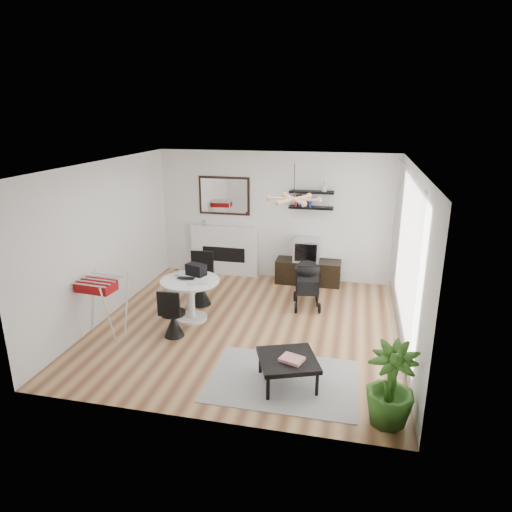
% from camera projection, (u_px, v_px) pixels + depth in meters
% --- Properties ---
extents(floor, '(5.00, 5.00, 0.00)m').
position_uv_depth(floor, '(247.00, 326.00, 7.72)').
color(floor, brown).
rests_on(floor, ground).
extents(ceiling, '(5.00, 5.00, 0.00)m').
position_uv_depth(ceiling, '(246.00, 165.00, 6.90)').
color(ceiling, white).
rests_on(ceiling, wall_back).
extents(wall_back, '(5.00, 0.00, 5.00)m').
position_uv_depth(wall_back, '(275.00, 216.00, 9.63)').
color(wall_back, white).
rests_on(wall_back, floor).
extents(wall_left, '(0.00, 5.00, 5.00)m').
position_uv_depth(wall_left, '(106.00, 241.00, 7.83)').
color(wall_left, white).
rests_on(wall_left, floor).
extents(wall_right, '(0.00, 5.00, 5.00)m').
position_uv_depth(wall_right, '(410.00, 261.00, 6.79)').
color(wall_right, white).
rests_on(wall_right, floor).
extents(sheer_curtain, '(0.04, 3.60, 2.60)m').
position_uv_depth(sheer_curtain, '(402.00, 256.00, 6.99)').
color(sheer_curtain, white).
rests_on(sheer_curtain, wall_right).
extents(fireplace, '(1.50, 0.17, 2.16)m').
position_uv_depth(fireplace, '(225.00, 244.00, 9.99)').
color(fireplace, white).
rests_on(fireplace, floor).
extents(shelf_lower, '(0.90, 0.25, 0.04)m').
position_uv_depth(shelf_lower, '(311.00, 208.00, 9.27)').
color(shelf_lower, black).
rests_on(shelf_lower, wall_back).
extents(shelf_upper, '(0.90, 0.25, 0.04)m').
position_uv_depth(shelf_upper, '(312.00, 192.00, 9.18)').
color(shelf_upper, black).
rests_on(shelf_upper, wall_back).
extents(pendant_lamp, '(0.90, 0.90, 0.10)m').
position_uv_depth(pendant_lamp, '(294.00, 199.00, 7.20)').
color(pendant_lamp, tan).
rests_on(pendant_lamp, ceiling).
extents(tv_console, '(1.34, 0.47, 0.50)m').
position_uv_depth(tv_console, '(308.00, 272.00, 9.58)').
color(tv_console, black).
rests_on(tv_console, floor).
extents(crt_tv, '(0.53, 0.46, 0.46)m').
position_uv_depth(crt_tv, '(307.00, 250.00, 9.44)').
color(crt_tv, silver).
rests_on(crt_tv, tv_console).
extents(dining_table, '(1.01, 1.01, 0.74)m').
position_uv_depth(dining_table, '(191.00, 293.00, 7.83)').
color(dining_table, white).
rests_on(dining_table, floor).
extents(laptop, '(0.31, 0.20, 0.02)m').
position_uv_depth(laptop, '(185.00, 279.00, 7.73)').
color(laptop, black).
rests_on(laptop, dining_table).
extents(black_bag, '(0.38, 0.30, 0.20)m').
position_uv_depth(black_bag, '(196.00, 270.00, 7.94)').
color(black_bag, black).
rests_on(black_bag, dining_table).
extents(newspaper, '(0.41, 0.38, 0.01)m').
position_uv_depth(newspaper, '(197.00, 282.00, 7.64)').
color(newspaper, beige).
rests_on(newspaper, dining_table).
extents(drinking_glass, '(0.06, 0.06, 0.10)m').
position_uv_depth(drinking_glass, '(177.00, 273.00, 7.94)').
color(drinking_glass, white).
rests_on(drinking_glass, dining_table).
extents(chair_far, '(0.47, 0.49, 0.98)m').
position_uv_depth(chair_far, '(201.00, 288.00, 8.52)').
color(chair_far, black).
rests_on(chair_far, floor).
extents(chair_near, '(0.40, 0.41, 0.83)m').
position_uv_depth(chair_near, '(173.00, 321.00, 7.29)').
color(chair_near, black).
rests_on(chair_near, floor).
extents(drying_rack, '(0.72, 0.68, 1.00)m').
position_uv_depth(drying_rack, '(101.00, 306.00, 7.22)').
color(drying_rack, white).
rests_on(drying_rack, floor).
extents(stroller, '(0.59, 0.82, 0.94)m').
position_uv_depth(stroller, '(307.00, 285.00, 8.42)').
color(stroller, black).
rests_on(stroller, floor).
extents(rug, '(1.99, 1.44, 0.01)m').
position_uv_depth(rug, '(283.00, 380.00, 6.15)').
color(rug, '#989898').
rests_on(rug, floor).
extents(coffee_table, '(0.95, 0.95, 0.38)m').
position_uv_depth(coffee_table, '(288.00, 361.00, 5.98)').
color(coffee_table, black).
rests_on(coffee_table, rug).
extents(magazines, '(0.35, 0.31, 0.04)m').
position_uv_depth(magazines, '(292.00, 359.00, 5.90)').
color(magazines, '#D8363E').
rests_on(magazines, coffee_table).
extents(potted_plant, '(0.69, 0.69, 1.01)m').
position_uv_depth(potted_plant, '(391.00, 385.00, 5.18)').
color(potted_plant, '#2E601B').
rests_on(potted_plant, floor).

